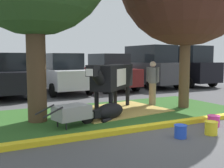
{
  "coord_description": "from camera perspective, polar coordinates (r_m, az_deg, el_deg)",
  "views": [
    {
      "loc": [
        -4.27,
        -5.3,
        1.83
      ],
      "look_at": [
        -0.04,
        2.98,
        0.9
      ],
      "focal_mm": 43.17,
      "sensor_mm": 36.0,
      "label": 1
    }
  ],
  "objects": [
    {
      "name": "ground_plane",
      "position": [
        7.05,
        11.55,
        -9.45
      ],
      "size": [
        80.0,
        80.0,
        0.0
      ],
      "primitive_type": "plane",
      "color": "#4C4C4F"
    },
    {
      "name": "grass_island",
      "position": [
        8.93,
        0.99,
        -6.05
      ],
      "size": [
        8.37,
        4.04,
        0.02
      ],
      "primitive_type": "cube",
      "color": "#2D5B23",
      "rests_on": "ground"
    },
    {
      "name": "curb_yellow",
      "position": [
        7.13,
        9.3,
        -8.74
      ],
      "size": [
        9.57,
        0.24,
        0.12
      ],
      "primitive_type": "cube",
      "color": "yellow",
      "rests_on": "ground"
    },
    {
      "name": "hay_bedding",
      "position": [
        9.21,
        0.85,
        -5.59
      ],
      "size": [
        3.5,
        2.82,
        0.04
      ],
      "primitive_type": "cube",
      "rotation": [
        0.0,
        0.0,
        0.14
      ],
      "color": "tan",
      "rests_on": "ground"
    },
    {
      "name": "cow_holstein",
      "position": [
        9.13,
        0.03,
        1.44
      ],
      "size": [
        2.57,
        2.39,
        1.61
      ],
      "color": "black",
      "rests_on": "ground"
    },
    {
      "name": "calf_lying",
      "position": [
        7.93,
        -0.65,
        -5.86
      ],
      "size": [
        1.32,
        0.87,
        0.48
      ],
      "color": "black",
      "rests_on": "ground"
    },
    {
      "name": "person_handler",
      "position": [
        10.28,
        8.6,
        0.47
      ],
      "size": [
        0.34,
        0.48,
        1.68
      ],
      "color": "#9E7F5B",
      "rests_on": "ground"
    },
    {
      "name": "wheelbarrow",
      "position": [
        7.14,
        -8.36,
        -6.02
      ],
      "size": [
        1.62,
        0.84,
        0.63
      ],
      "color": "gray",
      "rests_on": "ground"
    },
    {
      "name": "bucket_blue",
      "position": [
        6.39,
        14.31,
        -9.63
      ],
      "size": [
        0.3,
        0.3,
        0.3
      ],
      "color": "blue",
      "rests_on": "ground"
    },
    {
      "name": "bucket_yellow",
      "position": [
        6.85,
        20.25,
        -8.69
      ],
      "size": [
        0.32,
        0.32,
        0.32
      ],
      "color": "yellow",
      "rests_on": "ground"
    },
    {
      "name": "bucket_pink",
      "position": [
        7.68,
        20.72,
        -7.26
      ],
      "size": [
        0.34,
        0.34,
        0.29
      ],
      "color": "#EA3893",
      "rests_on": "ground"
    },
    {
      "name": "sedan_red",
      "position": [
        13.43,
        -21.62,
        1.7
      ],
      "size": [
        2.06,
        4.42,
        2.02
      ],
      "color": "black",
      "rests_on": "ground"
    },
    {
      "name": "hatchback_white",
      "position": [
        14.13,
        -10.48,
        2.18
      ],
      "size": [
        2.06,
        4.42,
        2.02
      ],
      "color": "silver",
      "rests_on": "ground"
    },
    {
      "name": "sedan_silver",
      "position": [
        15.18,
        -0.75,
        2.52
      ],
      "size": [
        2.06,
        4.42,
        2.02
      ],
      "color": "maroon",
      "rests_on": "ground"
    },
    {
      "name": "suv_dark_grey",
      "position": [
        16.66,
        7.98,
        3.73
      ],
      "size": [
        2.17,
        4.62,
        2.52
      ],
      "color": "#3D3D42",
      "rests_on": "ground"
    },
    {
      "name": "suv_black",
      "position": [
        18.08,
        15.07,
        3.74
      ],
      "size": [
        2.17,
        4.62,
        2.52
      ],
      "color": "black",
      "rests_on": "ground"
    }
  ]
}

